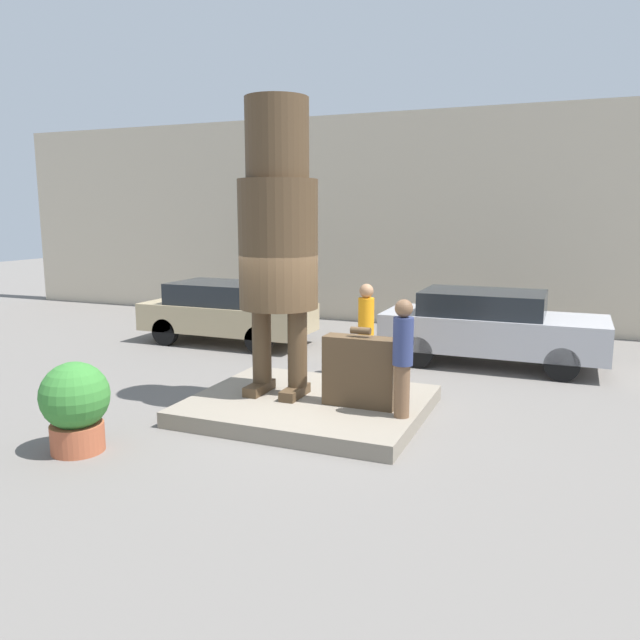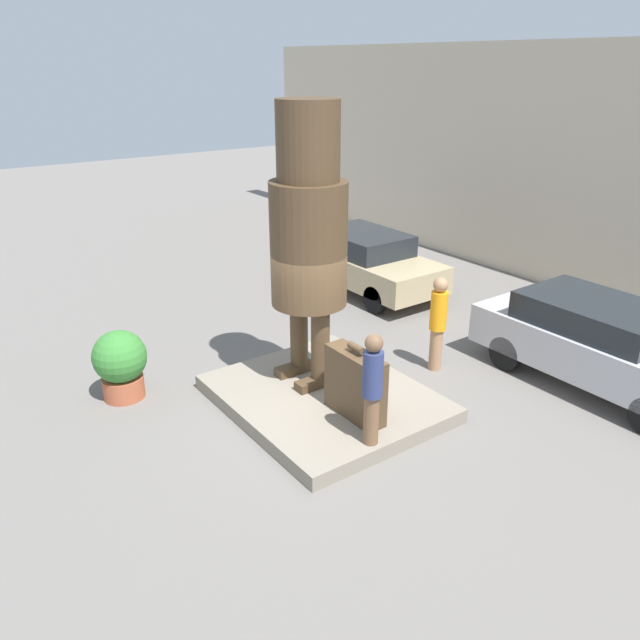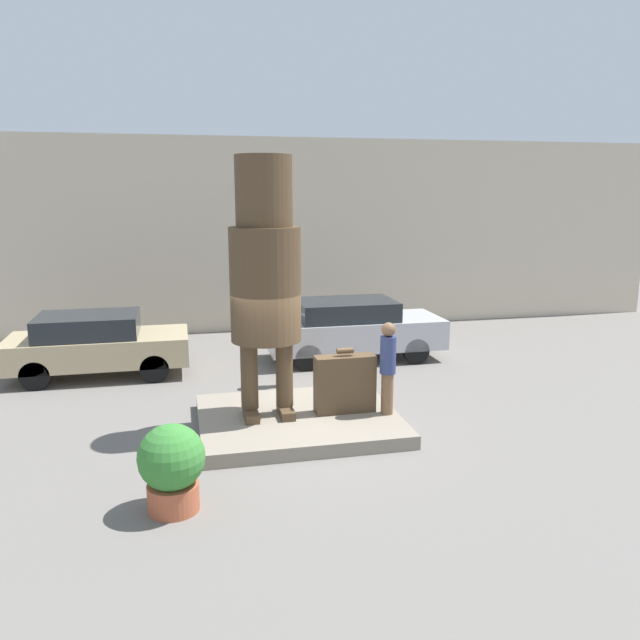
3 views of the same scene
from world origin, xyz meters
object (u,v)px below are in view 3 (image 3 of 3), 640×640
at_px(tourist, 388,364).
at_px(statue_figure, 265,268).
at_px(giant_suitcase, 345,383).
at_px(worker_hivis, 283,343).
at_px(planter_pot, 172,465).
at_px(parked_car_silver, 352,328).
at_px(parked_car_tan, 96,343).

bearing_deg(tourist, statue_figure, 168.96).
bearing_deg(giant_suitcase, worker_hivis, 106.17).
bearing_deg(planter_pot, statue_figure, 58.49).
height_order(parked_car_silver, planter_pot, parked_car_silver).
height_order(statue_figure, tourist, statue_figure).
relative_size(statue_figure, worker_hivis, 2.55).
height_order(tourist, planter_pot, tourist).
bearing_deg(worker_hivis, parked_car_silver, 41.86).
bearing_deg(worker_hivis, giant_suitcase, -73.83).
relative_size(giant_suitcase, planter_pot, 1.00).
xyz_separation_m(statue_figure, tourist, (2.16, -0.42, -1.77)).
bearing_deg(planter_pot, parked_car_silver, 57.42).
xyz_separation_m(parked_car_tan, worker_hivis, (4.14, -1.73, 0.21)).
xyz_separation_m(giant_suitcase, parked_car_silver, (1.38, 4.41, 0.04)).
xyz_separation_m(statue_figure, planter_pot, (-1.68, -2.74, -2.30)).
bearing_deg(tourist, planter_pot, -148.84).
bearing_deg(statue_figure, giant_suitcase, -5.40).
distance_m(statue_figure, parked_car_silver, 5.54).
relative_size(parked_car_silver, planter_pot, 3.65).
distance_m(giant_suitcase, tourist, 0.88).
bearing_deg(parked_car_tan, worker_hivis, -22.63).
distance_m(giant_suitcase, planter_pot, 4.06).
xyz_separation_m(tourist, planter_pot, (-3.84, -2.32, -0.53)).
relative_size(tourist, parked_car_tan, 0.42).
bearing_deg(planter_pot, giant_suitcase, 39.99).
bearing_deg(statue_figure, planter_pot, -121.51).
distance_m(tourist, worker_hivis, 3.17).
height_order(parked_car_tan, parked_car_silver, parked_car_silver).
bearing_deg(giant_suitcase, parked_car_tan, 138.90).
xyz_separation_m(statue_figure, parked_car_tan, (-3.44, 4.11, -2.17)).
relative_size(statue_figure, parked_car_silver, 1.04).
distance_m(parked_car_tan, worker_hivis, 4.49).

